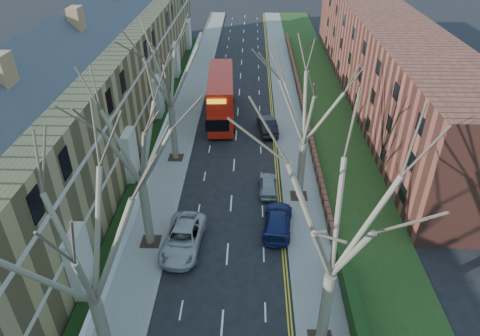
{
  "coord_description": "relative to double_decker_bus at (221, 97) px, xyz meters",
  "views": [
    {
      "loc": [
        1.52,
        -7.46,
        21.57
      ],
      "look_at": [
        0.72,
        21.96,
        2.88
      ],
      "focal_mm": 32.0,
      "sensor_mm": 36.0,
      "label": 1
    }
  ],
  "objects": [
    {
      "name": "tree_left_dist",
      "position": [
        -3.84,
        -9.46,
        7.1
      ],
      "size": [
        10.5,
        10.5,
        14.71
      ],
      "color": "brown",
      "rests_on": "ground"
    },
    {
      "name": "car_right_near",
      "position": [
        5.56,
        -19.55,
        -1.71
      ],
      "size": [
        2.64,
        5.32,
        1.49
      ],
      "primitive_type": "imported",
      "rotation": [
        0.0,
        0.0,
        3.03
      ],
      "color": "navy",
      "rests_on": "ground"
    },
    {
      "name": "tree_right_far",
      "position": [
        7.56,
        -15.46,
        6.79
      ],
      "size": [
        10.15,
        10.15,
        14.22
      ],
      "color": "brown",
      "rests_on": "ground"
    },
    {
      "name": "tree_left_mid",
      "position": [
        -3.84,
        -31.46,
        7.1
      ],
      "size": [
        10.5,
        10.5,
        14.71
      ],
      "color": "brown",
      "rests_on": "ground"
    },
    {
      "name": "double_decker_bus",
      "position": [
        0.0,
        0.0,
        0.0
      ],
      "size": [
        3.46,
        12.09,
        4.97
      ],
      "rotation": [
        0.0,
        0.0,
        3.19
      ],
      "color": "#B81A0D",
      "rests_on": "ground"
    },
    {
      "name": "pavement_left",
      "position": [
        -4.14,
        1.54,
        -2.39
      ],
      "size": [
        3.0,
        102.0,
        0.12
      ],
      "primitive_type": "cube",
      "color": "slate",
      "rests_on": "ground"
    },
    {
      "name": "car_right_mid",
      "position": [
        4.98,
        -14.62,
        -1.8
      ],
      "size": [
        1.55,
        3.85,
        1.31
      ],
      "primitive_type": "imported",
      "rotation": [
        0.0,
        0.0,
        3.14
      ],
      "color": "#9799A0",
      "rests_on": "ground"
    },
    {
      "name": "front_wall_left",
      "position": [
        -5.79,
        -6.46,
        -1.83
      ],
      "size": [
        0.3,
        78.0,
        1.0
      ],
      "color": "white",
      "rests_on": "ground"
    },
    {
      "name": "car_left_far",
      "position": [
        -1.35,
        -21.81,
        -1.66
      ],
      "size": [
        3.1,
        5.93,
        1.59
      ],
      "primitive_type": "imported",
      "rotation": [
        0.0,
        0.0,
        -0.08
      ],
      "color": "#A6A5AA",
      "rests_on": "ground"
    },
    {
      "name": "pavement_right",
      "position": [
        7.86,
        1.54,
        -2.39
      ],
      "size": [
        3.0,
        102.0,
        0.12
      ],
      "primitive_type": "cube",
      "color": "slate",
      "rests_on": "ground"
    },
    {
      "name": "grass_verge_right",
      "position": [
        12.36,
        1.54,
        -2.3
      ],
      "size": [
        6.0,
        102.0,
        0.06
      ],
      "color": "#1B3513",
      "rests_on": "ground"
    },
    {
      "name": "tree_right_mid",
      "position": [
        7.56,
        -29.46,
        7.1
      ],
      "size": [
        10.5,
        10.5,
        14.71
      ],
      "color": "brown",
      "rests_on": "ground"
    },
    {
      "name": "car_right_far",
      "position": [
        5.21,
        -3.54,
        -1.65
      ],
      "size": [
        2.3,
        5.04,
        1.6
      ],
      "primitive_type": "imported",
      "rotation": [
        0.0,
        0.0,
        3.27
      ],
      "color": "black",
      "rests_on": "ground"
    },
    {
      "name": "terrace_left",
      "position": [
        -11.78,
        -6.46,
        3.08
      ],
      "size": [
        9.7,
        78.0,
        13.6
      ],
      "color": "#9C854F",
      "rests_on": "ground"
    },
    {
      "name": "flats_right",
      "position": [
        19.32,
        5.54,
        2.53
      ],
      "size": [
        13.97,
        54.0,
        10.0
      ],
      "color": "brown",
      "rests_on": "ground"
    },
    {
      "name": "tree_left_far",
      "position": [
        -3.84,
        -21.46,
        6.79
      ],
      "size": [
        10.15,
        10.15,
        14.22
      ],
      "color": "brown",
      "rests_on": "ground"
    }
  ]
}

